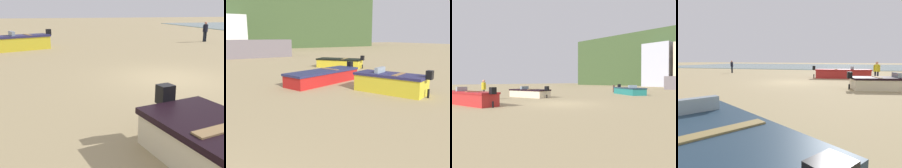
# 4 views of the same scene
# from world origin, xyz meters

# --- Properties ---
(ground_plane) EXTENTS (160.00, 160.00, 0.00)m
(ground_plane) POSITION_xyz_m (0.00, 0.00, 0.00)
(ground_plane) COLOR tan
(tidal_water) EXTENTS (80.00, 36.00, 0.06)m
(tidal_water) POSITION_xyz_m (0.00, -36.00, 0.03)
(tidal_water) COLOR slate
(tidal_water) RESTS_ON ground
(boat_red_2) EXTENTS (5.43, 1.98, 1.17)m
(boat_red_2) POSITION_xyz_m (-3.63, -4.67, 0.44)
(boat_red_2) COLOR #B42625
(boat_red_2) RESTS_ON ground
(boat_cream_4) EXTENTS (4.27, 2.38, 1.05)m
(boat_cream_4) POSITION_xyz_m (-6.31, 1.90, 0.38)
(boat_cream_4) COLOR beige
(boat_cream_4) RESTS_ON ground
(boat_teal_5) EXTENTS (4.90, 3.96, 1.10)m
(boat_teal_5) POSITION_xyz_m (-2.04, 12.25, 0.40)
(boat_teal_5) COLOR #207773
(boat_teal_5) RESTS_ON ground
(beach_walker_foreground) EXTENTS (0.52, 0.45, 1.62)m
(beach_walker_foreground) POSITION_xyz_m (-6.38, -2.48, 0.95)
(beach_walker_foreground) COLOR #21212D
(beach_walker_foreground) RESTS_ON ground
(beach_walker_distant) EXTENTS (0.41, 0.54, 1.62)m
(beach_walker_distant) POSITION_xyz_m (10.63, -8.38, 0.95)
(beach_walker_distant) COLOR black
(beach_walker_distant) RESTS_ON ground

